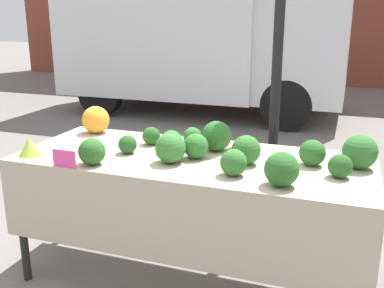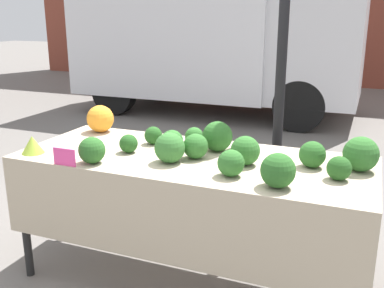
% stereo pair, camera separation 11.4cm
% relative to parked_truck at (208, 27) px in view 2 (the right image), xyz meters
% --- Properties ---
extents(ground_plane, '(40.00, 40.00, 0.00)m').
position_rel_parked_truck_xyz_m(ground_plane, '(1.66, -4.77, -1.42)').
color(ground_plane, slate).
extents(tent_pole, '(0.07, 0.07, 2.34)m').
position_rel_parked_truck_xyz_m(tent_pole, '(2.02, -4.07, -0.25)').
color(tent_pole, black).
rests_on(tent_pole, ground_plane).
extents(parked_truck, '(4.54, 1.87, 2.70)m').
position_rel_parked_truck_xyz_m(parked_truck, '(0.00, 0.00, 0.00)').
color(parked_truck, silver).
rests_on(parked_truck, ground_plane).
extents(market_table, '(2.09, 0.85, 0.81)m').
position_rel_parked_truck_xyz_m(market_table, '(1.66, -4.84, -0.70)').
color(market_table, tan).
rests_on(market_table, ground_plane).
extents(orange_cauliflower, '(0.19, 0.19, 0.19)m').
position_rel_parked_truck_xyz_m(orange_cauliflower, '(0.83, -4.48, -0.51)').
color(orange_cauliflower, orange).
rests_on(orange_cauliflower, market_table).
extents(romanesco_head, '(0.13, 0.13, 0.11)m').
position_rel_parked_truck_xyz_m(romanesco_head, '(0.73, -5.07, -0.55)').
color(romanesco_head, '#93B238').
rests_on(romanesco_head, market_table).
extents(broccoli_head_0, '(0.14, 0.14, 0.14)m').
position_rel_parked_truck_xyz_m(broccoli_head_0, '(1.51, -4.74, -0.54)').
color(broccoli_head_0, '#2D6628').
rests_on(broccoli_head_0, market_table).
extents(broccoli_head_1, '(0.12, 0.12, 0.12)m').
position_rel_parked_truck_xyz_m(broccoli_head_1, '(1.32, -4.62, -0.55)').
color(broccoli_head_1, '#23511E').
rests_on(broccoli_head_1, market_table).
extents(broccoli_head_2, '(0.17, 0.17, 0.17)m').
position_rel_parked_truck_xyz_m(broccoli_head_2, '(1.99, -4.79, -0.52)').
color(broccoli_head_2, '#2D6628').
rests_on(broccoli_head_2, market_table).
extents(broccoli_head_3, '(0.12, 0.12, 0.12)m').
position_rel_parked_truck_xyz_m(broccoli_head_3, '(1.58, -4.55, -0.55)').
color(broccoli_head_3, '#2D6628').
rests_on(broccoli_head_3, market_table).
extents(broccoli_head_4, '(0.15, 0.15, 0.15)m').
position_rel_parked_truck_xyz_m(broccoli_head_4, '(2.34, -4.70, -0.53)').
color(broccoli_head_4, '#285B23').
rests_on(broccoli_head_4, market_table).
extents(broccoli_head_5, '(0.13, 0.13, 0.13)m').
position_rel_parked_truck_xyz_m(broccoli_head_5, '(2.49, -4.85, -0.54)').
color(broccoli_head_5, '#23511E').
rests_on(broccoli_head_5, market_table).
extents(broccoli_head_6, '(0.17, 0.17, 0.17)m').
position_rel_parked_truck_xyz_m(broccoli_head_6, '(2.23, -5.06, -0.52)').
color(broccoli_head_6, '#285B23').
rests_on(broccoli_head_6, market_table).
extents(broccoli_head_7, '(0.17, 0.17, 0.17)m').
position_rel_parked_truck_xyz_m(broccoli_head_7, '(1.58, -4.92, -0.52)').
color(broccoli_head_7, '#336B2D').
rests_on(broccoli_head_7, market_table).
extents(broccoli_head_8, '(0.15, 0.15, 0.15)m').
position_rel_parked_truck_xyz_m(broccoli_head_8, '(1.18, -5.09, -0.53)').
color(broccoli_head_8, '#285B23').
rests_on(broccoli_head_8, market_table).
extents(broccoli_head_9, '(0.19, 0.19, 0.19)m').
position_rel_parked_truck_xyz_m(broccoli_head_9, '(1.76, -4.60, -0.51)').
color(broccoli_head_9, '#285B23').
rests_on(broccoli_head_9, market_table).
extents(broccoli_head_10, '(0.19, 0.19, 0.19)m').
position_rel_parked_truck_xyz_m(broccoli_head_10, '(2.59, -4.66, -0.51)').
color(broccoli_head_10, '#2D6628').
rests_on(broccoli_head_10, market_table).
extents(broccoli_head_11, '(0.15, 0.15, 0.15)m').
position_rel_parked_truck_xyz_m(broccoli_head_11, '(1.69, -4.79, -0.53)').
color(broccoli_head_11, '#2D6628').
rests_on(broccoli_head_11, market_table).
extents(broccoli_head_12, '(0.14, 0.14, 0.14)m').
position_rel_parked_truck_xyz_m(broccoli_head_12, '(1.97, -5.00, -0.54)').
color(broccoli_head_12, '#2D6628').
rests_on(broccoli_head_12, market_table).
extents(broccoli_head_13, '(0.11, 0.11, 0.11)m').
position_rel_parked_truck_xyz_m(broccoli_head_13, '(1.27, -4.84, -0.55)').
color(broccoli_head_13, '#23511E').
rests_on(broccoli_head_13, market_table).
extents(price_sign, '(0.14, 0.01, 0.10)m').
position_rel_parked_truck_xyz_m(price_sign, '(1.06, -5.19, -0.56)').
color(price_sign, '#EF4793').
rests_on(price_sign, market_table).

